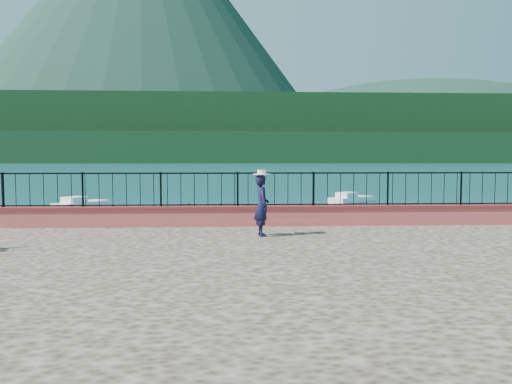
{
  "coord_description": "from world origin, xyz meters",
  "views": [
    {
      "loc": [
        -0.52,
        -10.65,
        3.17
      ],
      "look_at": [
        0.14,
        2.0,
        2.3
      ],
      "focal_mm": 35.0,
      "sensor_mm": 36.0,
      "label": 1
    }
  ],
  "objects": [
    {
      "name": "volcano",
      "position": [
        -120.0,
        700.0,
        190.0
      ],
      "size": [
        560.0,
        560.0,
        380.0
      ],
      "primitive_type": "cone",
      "color": "#142D23",
      "rests_on": "ground"
    },
    {
      "name": "foothills",
      "position": [
        0.0,
        360.0,
        22.0
      ],
      "size": [
        900.0,
        120.0,
        44.0
      ],
      "primitive_type": "cube",
      "color": "black",
      "rests_on": "ground"
    },
    {
      "name": "railing",
      "position": [
        0.0,
        3.7,
        2.25
      ],
      "size": [
        27.0,
        0.05,
        0.95
      ],
      "primitive_type": "cube",
      "color": "black",
      "rests_on": "parapet"
    },
    {
      "name": "far_forest",
      "position": [
        0.0,
        300.0,
        9.0
      ],
      "size": [
        900.0,
        60.0,
        18.0
      ],
      "primitive_type": "cube",
      "color": "black",
      "rests_on": "ground"
    },
    {
      "name": "companion_hill",
      "position": [
        220.0,
        560.0,
        0.0
      ],
      "size": [
        448.0,
        384.0,
        180.0
      ],
      "primitive_type": "ellipsoid",
      "color": "#142D23",
      "rests_on": "ground"
    },
    {
      "name": "dock",
      "position": [
        -2.0,
        12.0,
        0.15
      ],
      "size": [
        2.0,
        16.0,
        0.3
      ],
      "primitive_type": "cube",
      "color": "#2D231C",
      "rests_on": "ground"
    },
    {
      "name": "boat_5",
      "position": [
        8.01,
        23.93,
        0.4
      ],
      "size": [
        3.64,
        3.35,
        0.8
      ],
      "primitive_type": "cube",
      "rotation": [
        0.0,
        0.0,
        0.7
      ],
      "color": "silver",
      "rests_on": "ground"
    },
    {
      "name": "hat",
      "position": [
        0.28,
        1.83,
        2.81
      ],
      "size": [
        0.44,
        0.44,
        0.12
      ],
      "primitive_type": "cylinder",
      "color": "white",
      "rests_on": "person"
    },
    {
      "name": "boat_1",
      "position": [
        2.64,
        10.81,
        0.4
      ],
      "size": [
        4.14,
        1.77,
        0.8
      ],
      "primitive_type": "cube",
      "rotation": [
        0.0,
        0.0,
        -0.12
      ],
      "color": "silver",
      "rests_on": "ground"
    },
    {
      "name": "person",
      "position": [
        0.28,
        1.83,
        1.97
      ],
      "size": [
        0.46,
        0.62,
        1.55
      ],
      "primitive_type": "imported",
      "rotation": [
        0.0,
        0.0,
        1.74
      ],
      "color": "black",
      "rests_on": "promenade"
    },
    {
      "name": "parapet",
      "position": [
        0.0,
        3.7,
        1.49
      ],
      "size": [
        28.0,
        0.46,
        0.58
      ],
      "primitive_type": "cube",
      "color": "#B85542",
      "rests_on": "promenade"
    },
    {
      "name": "ground",
      "position": [
        0.0,
        0.0,
        0.0
      ],
      "size": [
        2000.0,
        2000.0,
        0.0
      ],
      "primitive_type": "plane",
      "color": "#19596B",
      "rests_on": "ground"
    },
    {
      "name": "boat_0",
      "position": [
        -7.78,
        10.06,
        0.4
      ],
      "size": [
        3.97,
        2.23,
        0.8
      ],
      "primitive_type": "cube",
      "rotation": [
        0.0,
        0.0,
        0.26
      ],
      "color": "silver",
      "rests_on": "ground"
    },
    {
      "name": "boat_3",
      "position": [
        -9.84,
        20.98,
        0.4
      ],
      "size": [
        2.92,
        3.88,
        0.8
      ],
      "primitive_type": "cube",
      "rotation": [
        0.0,
        0.0,
        1.07
      ],
      "color": "white",
      "rests_on": "ground"
    },
    {
      "name": "boat_2",
      "position": [
        7.07,
        13.6,
        0.4
      ],
      "size": [
        3.86,
        3.6,
        0.8
      ],
      "primitive_type": "cube",
      "rotation": [
        0.0,
        0.0,
        0.72
      ],
      "color": "white",
      "rests_on": "ground"
    }
  ]
}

